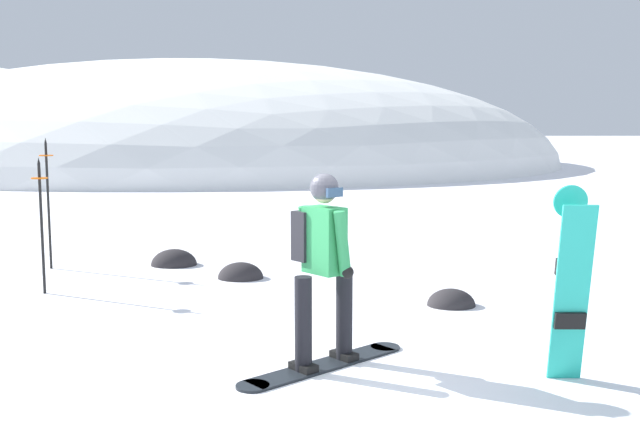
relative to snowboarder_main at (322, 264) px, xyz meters
The scene contains 9 objects.
ground_plane 1.00m from the snowboarder_main, 105.62° to the right, with size 300.00×300.00×0.00m, color white.
ridge_peak_main 35.61m from the snowboarder_main, 102.12° to the left, with size 39.91×35.92×11.36m.
snowboarder_main is the anchor object (origin of this frame).
spare_snowboard 2.08m from the snowboarder_main, 10.63° to the right, with size 0.28×0.30×1.64m.
piste_marker_near 4.48m from the snowboarder_main, 142.50° to the left, with size 0.20×0.20×1.73m.
piste_marker_far 5.96m from the snowboarder_main, 133.41° to the left, with size 0.20×0.20×1.95m.
rock_dark 5.25m from the snowboarder_main, 116.61° to the left, with size 0.70×0.60×0.49m.
rock_mid 2.80m from the snowboarder_main, 55.14° to the left, with size 0.57×0.49×0.40m.
rock_small 3.97m from the snowboarder_main, 107.73° to the left, with size 0.64×0.54×0.45m.
Camera 1 is at (0.17, -5.78, 2.12)m, focal length 40.28 mm.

